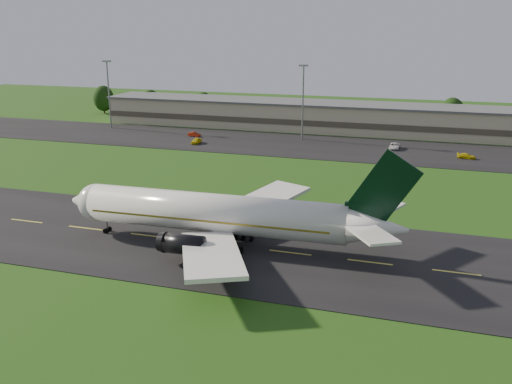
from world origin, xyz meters
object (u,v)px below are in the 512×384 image
(service_vehicle_c, at_px, (395,146))
(light_mast_centre, at_px, (303,93))
(light_mast_west, at_px, (108,86))
(service_vehicle_d, at_px, (466,156))
(airliner, at_px, (220,214))
(service_vehicle_b, at_px, (194,134))
(terminal, at_px, (319,117))
(service_vehicle_a, at_px, (196,141))

(service_vehicle_c, bearing_deg, light_mast_centre, 169.81)
(light_mast_west, height_order, service_vehicle_d, light_mast_west)
(light_mast_west, xyz_separation_m, light_mast_centre, (60.00, 0.00, 0.00))
(airliner, distance_m, service_vehicle_c, 77.07)
(light_mast_west, bearing_deg, service_vehicle_b, -9.94)
(light_mast_centre, bearing_deg, terminal, 85.05)
(airliner, relative_size, terminal, 0.35)
(light_mast_west, relative_size, light_mast_centre, 1.00)
(airliner, relative_size, service_vehicle_c, 9.64)
(service_vehicle_c, bearing_deg, service_vehicle_b, -178.42)
(terminal, bearing_deg, service_vehicle_d, -33.74)
(airliner, relative_size, light_mast_centre, 2.52)
(service_vehicle_a, distance_m, service_vehicle_c, 51.71)
(light_mast_west, height_order, service_vehicle_c, light_mast_west)
(service_vehicle_a, xyz_separation_m, service_vehicle_c, (50.93, 8.91, -0.00))
(terminal, relative_size, light_mast_centre, 7.13)
(airliner, xyz_separation_m, light_mast_centre, (-6.60, 79.97, 8.08))
(service_vehicle_d, bearing_deg, light_mast_west, 91.07)
(service_vehicle_a, bearing_deg, terminal, 48.19)
(light_mast_centre, bearing_deg, airliner, -85.29)
(light_mast_west, distance_m, service_vehicle_b, 32.70)
(service_vehicle_c, height_order, service_vehicle_d, service_vehicle_c)
(airliner, relative_size, service_vehicle_b, 13.78)
(terminal, relative_size, service_vehicle_b, 38.95)
(light_mast_centre, bearing_deg, service_vehicle_d, -14.85)
(service_vehicle_a, xyz_separation_m, service_vehicle_b, (-4.54, 9.00, -0.13))
(airliner, bearing_deg, service_vehicle_a, 114.25)
(light_mast_centre, xyz_separation_m, service_vehicle_b, (-30.05, -5.25, -12.02))
(airliner, height_order, light_mast_centre, light_mast_centre)
(light_mast_west, relative_size, service_vehicle_c, 3.82)
(service_vehicle_b, relative_size, service_vehicle_c, 0.70)
(light_mast_west, bearing_deg, service_vehicle_d, -6.27)
(service_vehicle_b, relative_size, service_vehicle_d, 0.88)
(light_mast_centre, distance_m, service_vehicle_d, 45.58)
(light_mast_centre, bearing_deg, service_vehicle_b, -170.09)
(light_mast_west, distance_m, service_vehicle_a, 39.17)
(airliner, bearing_deg, light_mast_west, 128.01)
(airliner, xyz_separation_m, service_vehicle_b, (-36.64, 74.73, -3.95))
(airliner, distance_m, service_vehicle_a, 73.25)
(light_mast_west, bearing_deg, airliner, -50.22)
(service_vehicle_a, height_order, service_vehicle_d, service_vehicle_a)
(light_mast_centre, relative_size, service_vehicle_b, 5.47)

